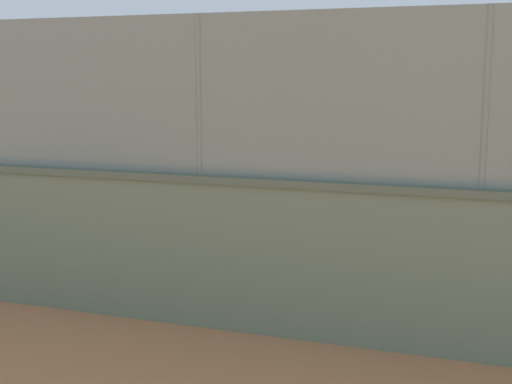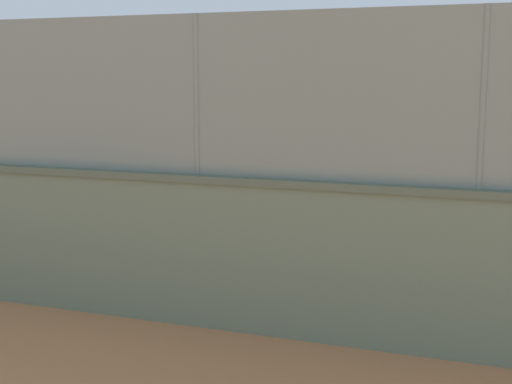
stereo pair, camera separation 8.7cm
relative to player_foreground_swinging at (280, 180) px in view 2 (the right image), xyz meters
name	(u,v)px [view 2 (the right image)]	position (x,y,z in m)	size (l,w,h in m)	color
ground_plane	(368,172)	(0.37, -9.16, -1.01)	(260.00, 260.00, 0.00)	#B27247
perimeter_wall	(199,249)	(-0.66, 4.73, -0.12)	(31.00, 0.77, 1.75)	slate
fence_panel_on_wall	(197,95)	(-0.66, 4.73, 1.63)	(30.45, 0.47, 1.77)	gray
player_foreground_swinging	(280,180)	(0.00, 0.00, 0.00)	(0.77, 1.21, 1.69)	#B2B2B2
courtside_bench	(80,245)	(1.77, 3.60, -0.54)	(1.60, 0.40, 0.87)	#4C6B4C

